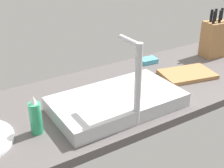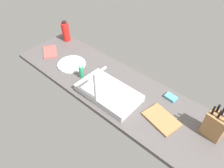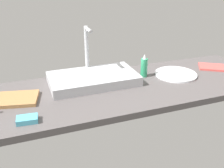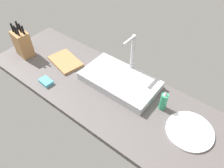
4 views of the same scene
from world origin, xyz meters
TOP-DOWN VIEW (x-y plane):
  - countertop_slab at (0.00, 0.00)cm, footprint 194.86×56.93cm
  - sink_basin at (-5.70, 10.45)cm, footprint 50.07×28.09cm
  - faucet at (-5.37, 22.45)cm, footprint 5.50×12.01cm
  - knife_block at (-80.80, -8.29)cm, footprint 14.03×10.64cm
  - cutting_board at (-50.09, 3.59)cm, footprint 27.48×21.06cm
  - soap_bottle at (26.30, 9.57)cm, footprint 4.18×4.18cm
  - water_bottle at (82.64, -20.39)cm, footprint 7.94×7.94cm
  - dinner_plate at (46.04, 4.36)cm, footprint 25.71×25.71cm
  - dish_towel at (77.27, 5.76)cm, footprint 24.13×21.73cm
  - dish_sponge at (-44.40, -19.08)cm, footprint 9.53×6.83cm

SIDE VIEW (x-z plane):
  - countertop_slab at x=0.00cm, z-range 0.00..3.50cm
  - dinner_plate at x=46.04cm, z-range 3.50..4.70cm
  - dish_towel at x=77.27cm, z-range 3.50..4.70cm
  - cutting_board at x=-50.09cm, z-range 3.50..5.30cm
  - dish_sponge at x=-44.40cm, z-range 3.50..5.90cm
  - sink_basin at x=-5.70cm, z-range 3.50..8.98cm
  - soap_bottle at x=26.30cm, z-range 2.59..16.79cm
  - knife_block at x=-80.80cm, z-range 0.74..26.19cm
  - water_bottle at x=82.64cm, z-range 2.76..24.33cm
  - faucet at x=-5.37cm, z-range 5.60..36.10cm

